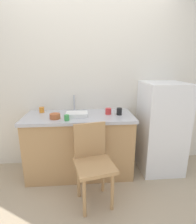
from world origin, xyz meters
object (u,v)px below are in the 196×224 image
Objects in this scene: cup_red at (108,111)px; refrigerator at (161,128)px; cup_black at (119,111)px; terracotta_bowl at (55,116)px; cup_green at (67,118)px; chair at (93,160)px; dish_tray at (77,114)px; cup_orange at (42,110)px.

refrigerator is at bearing -0.15° from cup_red.
cup_black is (-0.62, -0.04, 0.26)m from refrigerator.
cup_green is (0.15, -0.09, 0.00)m from terracotta_bowl.
terracotta_bowl is at bearing 123.70° from chair.
chair is at bearing -49.21° from cup_green.
terracotta_bowl is at bearing 150.67° from cup_green.
cup_red reaches higher than chair.
dish_tray is at bearing -177.13° from refrigerator.
cup_red is at bearing 162.96° from cup_black.
cup_black reaches higher than terracotta_bowl.
cup_red reaches higher than dish_tray.
cup_orange is (-1.06, 0.21, -0.01)m from cup_black.
cup_black is at bearing -17.04° from cup_red.
dish_tray is 3.97× the size of cup_green.
cup_orange is (-0.38, 0.39, 0.00)m from cup_green.
chair is 12.63× the size of cup_green.
cup_red is at bearing 179.85° from refrigerator.
terracotta_bowl is (-1.45, -0.14, 0.25)m from refrigerator.
cup_black is 1.33× the size of cup_green.
refrigerator is at bearing 3.80° from cup_black.
cup_green is (-1.30, -0.23, 0.25)m from refrigerator.
dish_tray is at bearing -171.74° from cup_red.
cup_black is (0.14, -0.04, 0.01)m from cup_red.
terracotta_bowl reaches higher than dish_tray.
cup_black is at bearing -11.00° from cup_orange.
refrigerator reaches higher than cup_red.
dish_tray is at bearing -24.24° from cup_orange.
cup_red is 0.15m from cup_black.
refrigerator is at bearing 10.03° from cup_green.
terracotta_bowl is at bearing -53.51° from cup_orange.
chair is at bearing -70.88° from dish_tray.
cup_black is at bearing 7.08° from terracotta_bowl.
dish_tray is 2.98× the size of cup_black.
cup_orange is at bearing 155.76° from dish_tray.
refrigerator is at bearing -5.61° from cup_orange.
cup_red is (0.24, 0.57, 0.40)m from chair.
refrigerator is 16.85× the size of cup_orange.
cup_orange is at bearing 169.00° from cup_black.
chair is (-1.00, -0.57, -0.14)m from refrigerator.
dish_tray is 0.55m from cup_orange.
refrigerator is 0.80m from cup_red.
cup_black is at bearing 1.85° from dish_tray.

